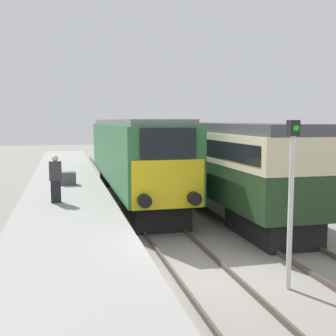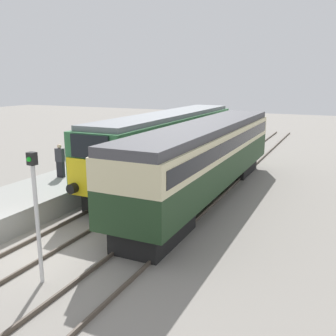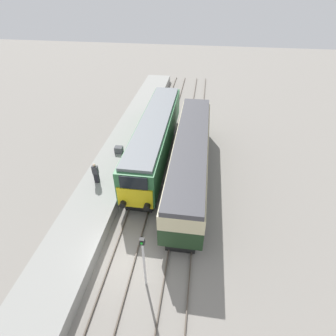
# 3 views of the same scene
# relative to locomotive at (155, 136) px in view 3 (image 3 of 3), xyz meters

# --- Properties ---
(ground_plane) EXTENTS (120.00, 120.00, 0.00)m
(ground_plane) POSITION_rel_locomotive_xyz_m (0.00, -11.58, -2.25)
(ground_plane) COLOR gray
(platform_left) EXTENTS (3.50, 50.00, 0.94)m
(platform_left) POSITION_rel_locomotive_xyz_m (-3.30, -3.58, -1.78)
(platform_left) COLOR gray
(platform_left) RESTS_ON ground_plane
(rails_near_track) EXTENTS (1.51, 60.00, 0.14)m
(rails_near_track) POSITION_rel_locomotive_xyz_m (0.00, -6.58, -2.18)
(rails_near_track) COLOR #4C4238
(rails_near_track) RESTS_ON ground_plane
(rails_far_track) EXTENTS (1.50, 60.00, 0.14)m
(rails_far_track) POSITION_rel_locomotive_xyz_m (3.40, -6.58, -2.18)
(rails_far_track) COLOR #4C4238
(rails_far_track) RESTS_ON ground_plane
(locomotive) EXTENTS (2.70, 16.23, 3.99)m
(locomotive) POSITION_rel_locomotive_xyz_m (0.00, 0.00, 0.00)
(locomotive) COLOR black
(locomotive) RESTS_ON ground_plane
(passenger_carriage) EXTENTS (2.75, 16.04, 3.84)m
(passenger_carriage) POSITION_rel_locomotive_xyz_m (3.40, -2.83, 0.07)
(passenger_carriage) COLOR black
(passenger_carriage) RESTS_ON ground_plane
(person_on_platform) EXTENTS (0.44, 0.26, 1.74)m
(person_on_platform) POSITION_rel_locomotive_xyz_m (-3.67, -5.57, -0.44)
(person_on_platform) COLOR black
(person_on_platform) RESTS_ON platform_left
(signal_post) EXTENTS (0.24, 0.28, 3.96)m
(signal_post) POSITION_rel_locomotive_xyz_m (1.70, -12.78, 0.10)
(signal_post) COLOR silver
(signal_post) RESTS_ON ground_plane
(luggage_crate) EXTENTS (0.70, 0.56, 0.60)m
(luggage_crate) POSITION_rel_locomotive_xyz_m (-3.19, -1.27, -1.01)
(luggage_crate) COLOR #4C4C51
(luggage_crate) RESTS_ON platform_left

